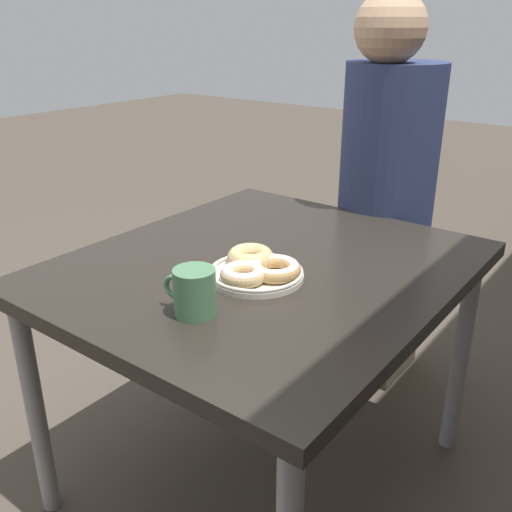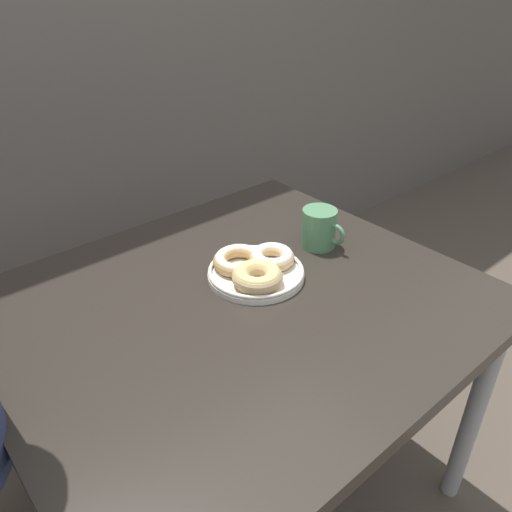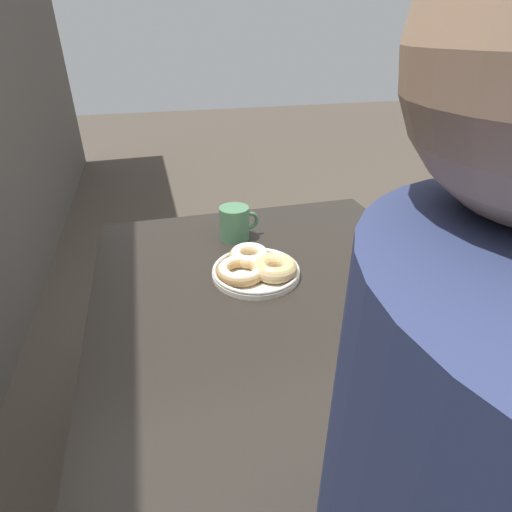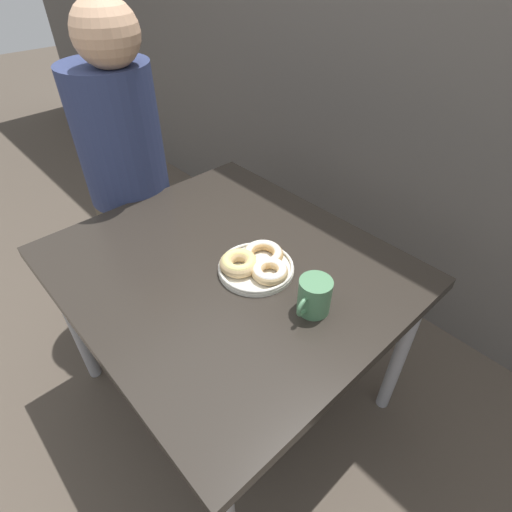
% 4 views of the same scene
% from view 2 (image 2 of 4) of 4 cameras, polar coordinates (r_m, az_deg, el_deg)
% --- Properties ---
extents(dining_table, '(1.08, 0.95, 0.72)m').
position_cam_2_polar(dining_table, '(1.20, -2.04, -7.70)').
color(dining_table, '#28231E').
rests_on(dining_table, ground_plane).
extents(donut_plate, '(0.26, 0.25, 0.06)m').
position_cam_2_polar(donut_plate, '(1.22, -0.09, -1.30)').
color(donut_plate, silver).
rests_on(donut_plate, dining_table).
extents(coffee_mug, '(0.09, 0.13, 0.11)m').
position_cam_2_polar(coffee_mug, '(1.35, 7.27, 3.21)').
color(coffee_mug, '#4C7F56').
rests_on(coffee_mug, dining_table).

